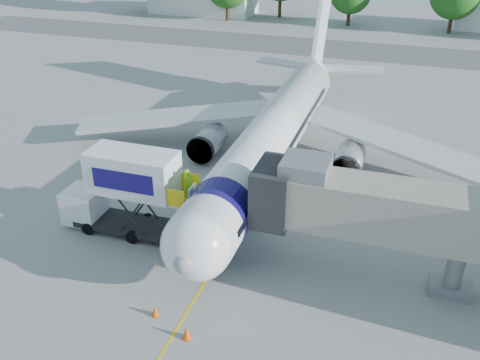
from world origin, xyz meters
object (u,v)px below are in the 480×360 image
(jet_bridge, at_px, (371,209))
(ground_tug, at_px, (148,335))
(aircraft, at_px, (275,133))
(catering_hiloader, at_px, (125,193))

(jet_bridge, relative_size, ground_tug, 3.55)
(aircraft, relative_size, ground_tug, 9.64)
(jet_bridge, distance_m, catering_hiloader, 14.34)
(jet_bridge, xyz_separation_m, ground_tug, (-8.73, -8.33, -3.61))
(catering_hiloader, height_order, ground_tug, catering_hiloader)
(jet_bridge, xyz_separation_m, catering_hiloader, (-14.25, -0.00, -1.58))
(catering_hiloader, bearing_deg, ground_tug, -56.43)
(aircraft, bearing_deg, catering_hiloader, -119.37)
(aircraft, relative_size, catering_hiloader, 4.38)
(aircraft, bearing_deg, jet_bridge, -54.30)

